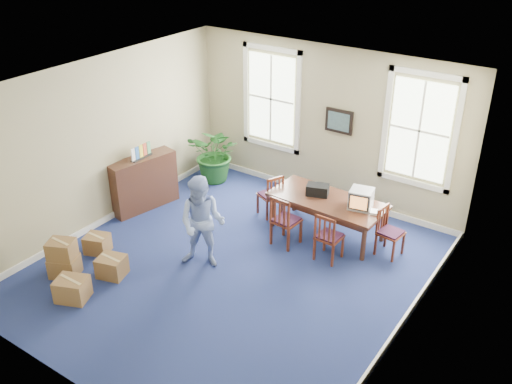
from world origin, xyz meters
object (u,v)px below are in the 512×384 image
Objects in this scene: conference_table at (326,216)px; chair_near_left at (286,220)px; credenza at (144,183)px; potted_plant at (216,154)px; cardboard_boxes at (74,258)px; man at (202,223)px; crt_tv at (361,199)px.

chair_near_left reaches higher than conference_table.
potted_plant is at bearing 87.68° from credenza.
credenza is at bearing 12.80° from chair_near_left.
cardboard_boxes is (0.26, -4.19, -0.29)m from potted_plant.
man is 3.27m from potted_plant.
potted_plant reaches higher than crt_tv.
cardboard_boxes is at bearing -158.16° from man.
man reaches higher than chair_near_left.
credenza is (-4.17, -1.22, -0.36)m from crt_tv.
crt_tv is 5.02m from cardboard_boxes.
cardboard_boxes is at bearing 54.80° from chair_near_left.
chair_near_left is at bearing -27.13° from potted_plant.
chair_near_left is 0.71× the size of credenza.
crt_tv reaches higher than chair_near_left.
conference_table is at bearing 30.63° from credenza.
man is at bearing 43.53° from cardboard_boxes.
chair_near_left reaches higher than cardboard_boxes.
man is 1.29× the size of potted_plant.
potted_plant is (-3.07, 0.62, 0.28)m from conference_table.
man is 2.48m from credenza.
man is at bearing 63.71° from chair_near_left.
cardboard_boxes is at bearing -145.17° from crt_tv.
chair_near_left is at bearing 20.43° from credenza.
man is 1.18× the size of credenza.
potted_plant is at bearing 93.57° from cardboard_boxes.
man reaches higher than crt_tv.
conference_table is 1.52× the size of credenza.
cardboard_boxes is (-2.37, -2.84, -0.15)m from chair_near_left.
potted_plant is at bearing -22.46° from chair_near_left.
conference_table is at bearing -11.42° from potted_plant.
chair_near_left is 0.77× the size of potted_plant.
crt_tv is 0.33× the size of potted_plant.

